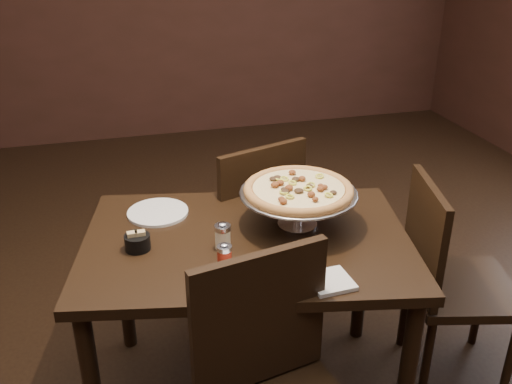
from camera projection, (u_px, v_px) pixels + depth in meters
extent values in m
cube|color=black|center=(247.00, 243.00, 2.21)|extent=(1.40, 1.08, 0.04)
cylinder|color=black|center=(406.00, 380.00, 2.09)|extent=(0.06, 0.06, 0.74)
cylinder|color=black|center=(123.00, 280.00, 2.67)|extent=(0.06, 0.06, 0.74)
cylinder|color=black|center=(362.00, 272.00, 2.73)|extent=(0.06, 0.06, 0.74)
cylinder|color=silver|center=(297.00, 224.00, 2.29)|extent=(0.16, 0.16, 0.01)
cylinder|color=silver|center=(298.00, 209.00, 2.26)|extent=(0.03, 0.03, 0.13)
cylinder|color=silver|center=(298.00, 194.00, 2.23)|extent=(0.11, 0.11, 0.01)
cylinder|color=gray|center=(298.00, 193.00, 2.23)|extent=(0.45, 0.45, 0.01)
torus|color=gray|center=(298.00, 193.00, 2.23)|extent=(0.47, 0.47, 0.01)
cylinder|color=#A77232|center=(298.00, 191.00, 2.23)|extent=(0.42, 0.42, 0.01)
torus|color=#A77232|center=(298.00, 190.00, 2.23)|extent=(0.43, 0.43, 0.04)
cylinder|color=#DCBC79|center=(298.00, 188.00, 2.22)|extent=(0.36, 0.36, 0.01)
cylinder|color=#FAF0C2|center=(223.00, 239.00, 2.12)|extent=(0.06, 0.06, 0.08)
cylinder|color=silver|center=(223.00, 228.00, 2.10)|extent=(0.06, 0.06, 0.02)
ellipsoid|color=silver|center=(222.00, 224.00, 2.09)|extent=(0.03, 0.03, 0.01)
cylinder|color=maroon|center=(225.00, 258.00, 2.01)|extent=(0.05, 0.05, 0.07)
cylinder|color=silver|center=(224.00, 248.00, 1.99)|extent=(0.05, 0.05, 0.02)
ellipsoid|color=silver|center=(224.00, 245.00, 1.98)|extent=(0.03, 0.03, 0.01)
cylinder|color=black|center=(137.00, 242.00, 2.12)|extent=(0.10, 0.10, 0.06)
cube|color=tan|center=(133.00, 240.00, 2.11)|extent=(0.04, 0.03, 0.06)
cube|color=tan|center=(141.00, 239.00, 2.11)|extent=(0.04, 0.03, 0.06)
cube|color=silver|center=(330.00, 281.00, 1.93)|extent=(0.15, 0.15, 0.02)
cylinder|color=white|center=(158.00, 212.00, 2.38)|extent=(0.25, 0.25, 0.01)
cylinder|color=white|center=(244.00, 289.00, 1.89)|extent=(0.24, 0.24, 0.01)
cone|color=silver|center=(261.00, 201.00, 2.15)|extent=(0.14, 0.14, 0.00)
cylinder|color=black|center=(261.00, 201.00, 2.15)|extent=(0.05, 0.13, 0.02)
cube|color=black|center=(240.00, 230.00, 2.90)|extent=(0.58, 0.58, 0.04)
cube|color=black|center=(263.00, 196.00, 2.63)|extent=(0.45, 0.18, 0.48)
cylinder|color=black|center=(251.00, 245.00, 3.24)|extent=(0.04, 0.04, 0.45)
cylinder|color=black|center=(192.00, 265.00, 3.05)|extent=(0.04, 0.04, 0.45)
cylinder|color=black|center=(290.00, 276.00, 2.96)|extent=(0.04, 0.04, 0.45)
cylinder|color=black|center=(228.00, 300.00, 2.77)|extent=(0.04, 0.04, 0.45)
cube|color=black|center=(259.00, 319.00, 1.81)|extent=(0.46, 0.13, 0.49)
cube|color=black|center=(463.00, 288.00, 2.47)|extent=(0.54, 0.54, 0.04)
cube|color=black|center=(425.00, 236.00, 2.36)|extent=(0.14, 0.44, 0.46)
cylinder|color=black|center=(511.00, 358.00, 2.42)|extent=(0.04, 0.04, 0.43)
cylinder|color=black|center=(479.00, 307.00, 2.74)|extent=(0.04, 0.04, 0.43)
cylinder|color=black|center=(427.00, 360.00, 2.41)|extent=(0.04, 0.04, 0.43)
cylinder|color=black|center=(405.00, 308.00, 2.73)|extent=(0.04, 0.04, 0.43)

